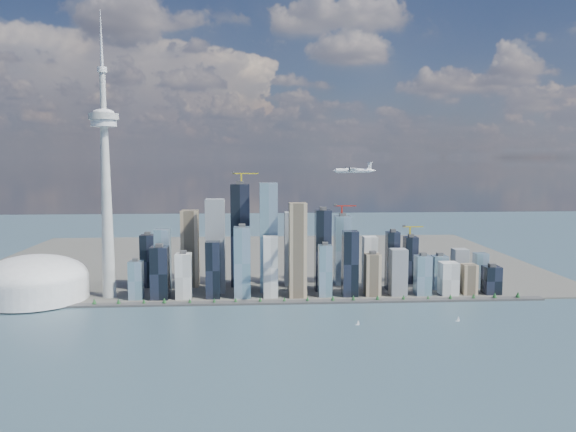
{
  "coord_description": "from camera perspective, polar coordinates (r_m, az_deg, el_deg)",
  "views": [
    {
      "loc": [
        -14.58,
        -795.79,
        276.92
      ],
      "look_at": [
        50.56,
        260.0,
        166.74
      ],
      "focal_mm": 35.0,
      "sensor_mm": 36.0,
      "label": 1
    }
  ],
  "objects": [
    {
      "name": "seawall",
      "position": [
        1081.43,
        -2.67,
        -8.79
      ],
      "size": [
        1100.0,
        22.0,
        4.0
      ],
      "primitive_type": "cube",
      "color": "#383838",
      "rests_on": "ground"
    },
    {
      "name": "ground",
      "position": [
        842.73,
        -2.41,
        -13.24
      ],
      "size": [
        4000.0,
        4000.0,
        0.0
      ],
      "primitive_type": "plane",
      "color": "#364F5E",
      "rests_on": "ground"
    },
    {
      "name": "land",
      "position": [
        1521.01,
        -2.93,
        -4.49
      ],
      "size": [
        1400.0,
        900.0,
        3.0
      ],
      "primitive_type": "cube",
      "color": "#4C4C47",
      "rests_on": "ground"
    },
    {
      "name": "shoreline_trees",
      "position": [
        1079.72,
        -2.68,
        -8.44
      ],
      "size": [
        960.53,
        7.2,
        8.8
      ],
      "color": "#3F2D1E",
      "rests_on": "seawall"
    },
    {
      "name": "needle_tower",
      "position": [
        1142.77,
        -18.03,
        3.6
      ],
      "size": [
        56.0,
        56.0,
        550.5
      ],
      "color": "#A4A49F",
      "rests_on": "land"
    },
    {
      "name": "skyscraper_cluster",
      "position": [
        1152.75,
        0.21,
        -4.11
      ],
      "size": [
        736.0,
        142.0,
        244.66
      ],
      "color": "black",
      "rests_on": "land"
    },
    {
      "name": "airplane",
      "position": [
        979.15,
        6.71,
        4.66
      ],
      "size": [
        75.19,
        66.52,
        18.32
      ],
      "rotation": [
        0.0,
        0.0,
        0.08
      ],
      "color": "white",
      "rests_on": "ground"
    },
    {
      "name": "dome_stadium",
      "position": [
        1199.23,
        -24.37,
        -6.01
      ],
      "size": [
        200.0,
        200.0,
        86.0
      ],
      "color": "silver",
      "rests_on": "land"
    },
    {
      "name": "sailboat_east",
      "position": [
        1011.12,
        16.9,
        -10.02
      ],
      "size": [
        7.29,
        2.03,
        10.16
      ],
      "rotation": [
        0.0,
        0.0,
        0.02
      ],
      "color": "white",
      "rests_on": "ground"
    },
    {
      "name": "sailboat_west",
      "position": [
        955.25,
        7.12,
        -10.76
      ],
      "size": [
        6.88,
        2.17,
        9.53
      ],
      "rotation": [
        0.0,
        0.0,
        0.06
      ],
      "color": "white",
      "rests_on": "ground"
    }
  ]
}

